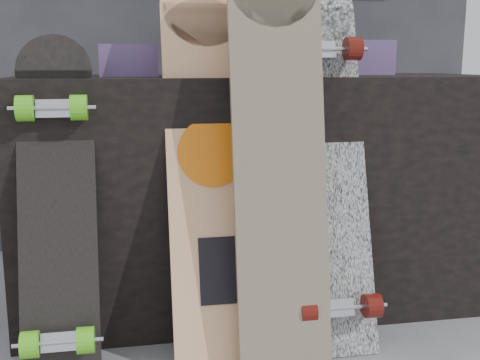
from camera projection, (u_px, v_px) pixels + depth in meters
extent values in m
cube|color=black|center=(257.00, 191.00, 2.11)|extent=(1.60, 0.60, 0.80)
cube|color=#2F2E33|center=(219.00, 6.00, 2.79)|extent=(2.40, 0.20, 2.20)
cube|color=#54356D|center=(128.00, 60.00, 1.91)|extent=(0.18, 0.12, 0.10)
cube|color=#54356D|center=(369.00, 58.00, 2.15)|extent=(0.14, 0.14, 0.12)
cube|color=#D1B78C|center=(265.00, 66.00, 2.09)|extent=(0.22, 0.10, 0.06)
cube|color=beige|center=(213.00, 182.00, 1.73)|extent=(0.26, 0.31, 1.02)
cylinder|color=beige|center=(205.00, 4.00, 1.77)|extent=(0.26, 0.09, 0.26)
cylinder|color=orange|center=(212.00, 153.00, 1.73)|extent=(0.20, 0.06, 0.19)
cube|color=black|center=(218.00, 271.00, 1.70)|extent=(0.11, 0.06, 0.18)
cube|color=#D2B98F|center=(280.00, 178.00, 1.65)|extent=(0.26, 0.22, 1.07)
cube|color=white|center=(324.00, 178.00, 1.80)|extent=(0.26, 0.32, 1.01)
cylinder|color=white|center=(312.00, 9.00, 1.85)|extent=(0.26, 0.09, 0.26)
cube|color=silver|center=(337.00, 307.00, 1.72)|extent=(0.09, 0.04, 0.06)
cylinder|color=#56120C|center=(307.00, 311.00, 1.69)|extent=(0.05, 0.07, 0.07)
cylinder|color=#56120C|center=(372.00, 306.00, 1.72)|extent=(0.05, 0.07, 0.07)
cube|color=silver|center=(320.00, 51.00, 1.80)|extent=(0.09, 0.04, 0.06)
cylinder|color=#56120C|center=(290.00, 48.00, 1.76)|extent=(0.05, 0.07, 0.07)
cylinder|color=#56120C|center=(353.00, 49.00, 1.80)|extent=(0.05, 0.07, 0.07)
cube|color=black|center=(58.00, 224.00, 1.65)|extent=(0.21, 0.27, 0.83)
cylinder|color=black|center=(54.00, 71.00, 1.69)|extent=(0.21, 0.08, 0.20)
cube|color=silver|center=(59.00, 341.00, 1.57)|extent=(0.09, 0.04, 0.06)
cylinder|color=#5AD11D|center=(30.00, 345.00, 1.54)|extent=(0.04, 0.07, 0.07)
cylinder|color=#5AD11D|center=(86.00, 340.00, 1.57)|extent=(0.04, 0.07, 0.07)
cube|color=silver|center=(53.00, 110.00, 1.63)|extent=(0.09, 0.04, 0.06)
cylinder|color=#5AD11D|center=(25.00, 108.00, 1.60)|extent=(0.04, 0.07, 0.07)
cylinder|color=#5AD11D|center=(79.00, 108.00, 1.63)|extent=(0.04, 0.07, 0.07)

